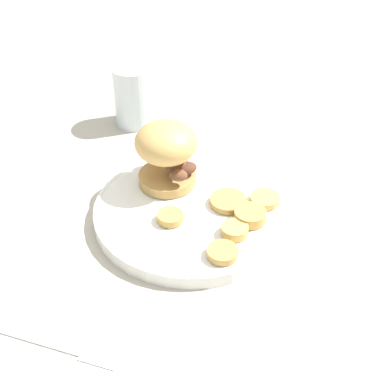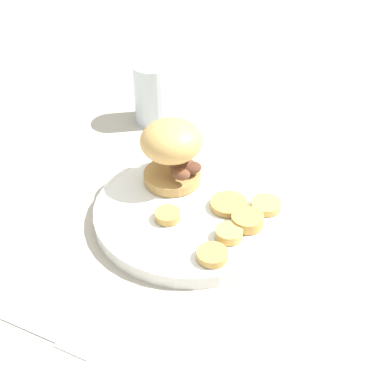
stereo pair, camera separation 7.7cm
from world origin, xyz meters
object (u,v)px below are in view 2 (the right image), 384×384
at_px(fork, 33,326).
at_px(drinking_glass, 154,93).
at_px(dinner_plate, 192,210).
at_px(sandwich, 172,149).

height_order(fork, drinking_glass, drinking_glass).
distance_m(dinner_plate, fork, 0.28).
bearing_deg(fork, dinner_plate, -56.72).
bearing_deg(drinking_glass, fork, 152.58).
xyz_separation_m(dinner_plate, fork, (-0.15, 0.23, -0.01)).
bearing_deg(sandwich, fork, 135.19).
height_order(dinner_plate, fork, dinner_plate).
xyz_separation_m(dinner_plate, drinking_glass, (0.30, -0.00, 0.04)).
bearing_deg(drinking_glass, sandwich, 176.37).
height_order(sandwich, fork, sandwich).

